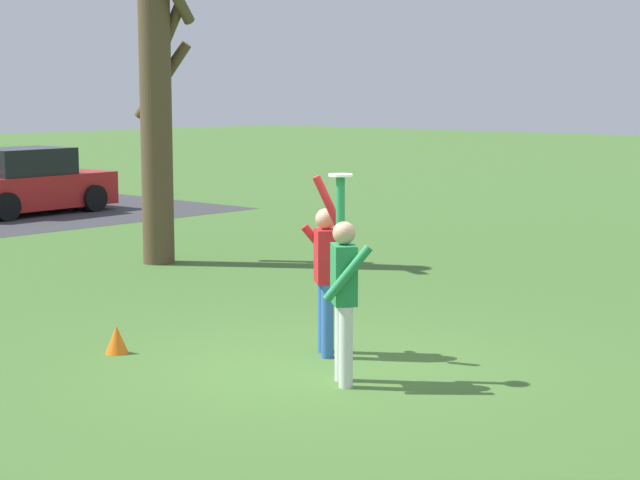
% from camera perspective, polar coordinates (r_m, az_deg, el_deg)
% --- Properties ---
extents(ground_plane, '(120.00, 120.00, 0.00)m').
position_cam_1_polar(ground_plane, '(11.39, 0.33, -6.91)').
color(ground_plane, '#426B2D').
extents(person_catcher, '(0.54, 0.57, 2.08)m').
position_cam_1_polar(person_catcher, '(10.60, 1.29, -2.59)').
color(person_catcher, silver).
rests_on(person_catcher, ground_plane).
extents(person_defender, '(0.64, 0.66, 2.05)m').
position_cam_1_polar(person_defender, '(11.78, 0.30, -1.54)').
color(person_defender, '#3366B7').
rests_on(person_defender, ground_plane).
extents(frisbee_disc, '(0.24, 0.24, 0.02)m').
position_cam_1_polar(frisbee_disc, '(10.67, 1.11, 3.50)').
color(frisbee_disc, white).
rests_on(frisbee_disc, person_catcher).
extents(parked_car_red, '(4.20, 2.23, 1.59)m').
position_cam_1_polar(parked_car_red, '(26.61, -15.45, 2.92)').
color(parked_car_red, red).
rests_on(parked_car_red, ground_plane).
extents(bare_tree_tall, '(1.13, 1.34, 5.15)m').
position_cam_1_polar(bare_tree_tall, '(18.31, -8.73, 7.10)').
color(bare_tree_tall, brown).
rests_on(bare_tree_tall, ground_plane).
extents(field_cone_orange, '(0.26, 0.26, 0.32)m').
position_cam_1_polar(field_cone_orange, '(12.22, -10.84, -5.25)').
color(field_cone_orange, orange).
rests_on(field_cone_orange, ground_plane).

